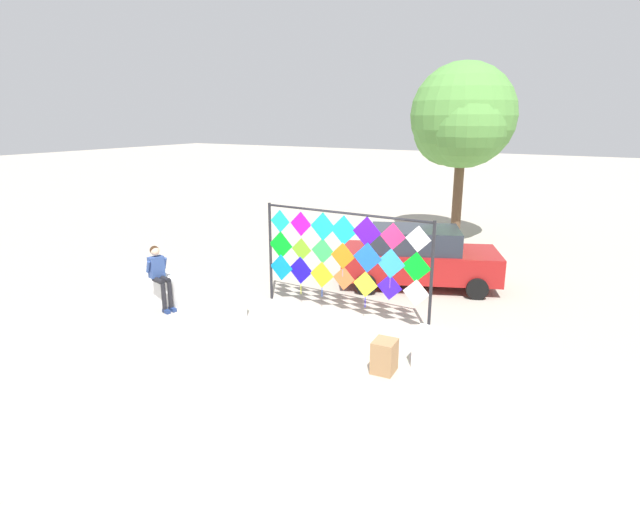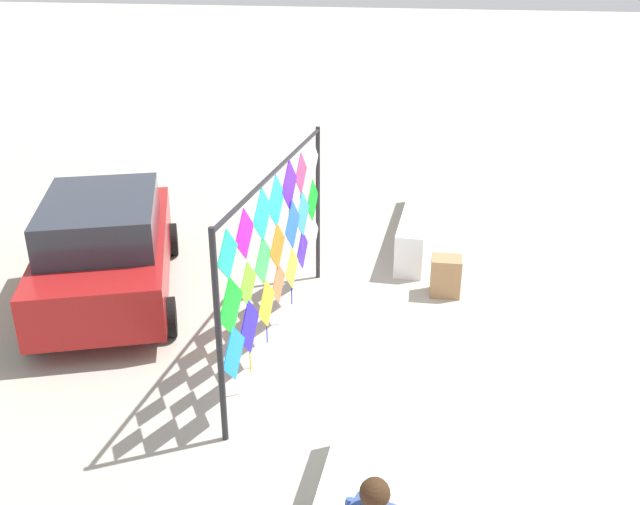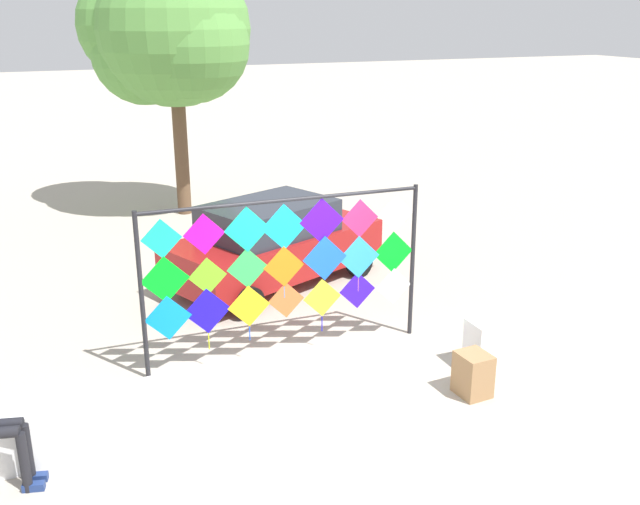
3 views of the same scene
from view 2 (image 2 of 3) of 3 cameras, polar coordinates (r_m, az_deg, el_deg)
name	(u,v)px [view 2 (image 2 of 3)]	position (r m, az deg, el deg)	size (l,w,h in m)	color
ground	(356,342)	(9.76, 2.99, -7.32)	(120.00, 120.00, 0.00)	#ADA393
plaza_ledge_right	(418,217)	(13.26, 8.07, 2.88)	(3.98, 0.46, 0.74)	white
kite_display_rack	(278,238)	(9.04, -3.46, 1.23)	(4.36, 0.19, 2.54)	#232328
parked_car	(106,247)	(11.12, -17.19, 0.46)	(4.63, 3.32, 1.65)	maroon
cardboard_box_large	(446,276)	(11.07, 10.27, -1.91)	(0.41, 0.46, 0.62)	#9E754C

